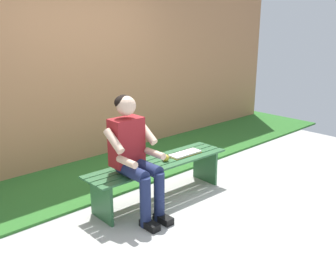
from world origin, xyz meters
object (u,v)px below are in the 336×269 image
person_seated (134,152)px  apple (166,158)px  bench_near (159,170)px  book_open (185,154)px

person_seated → apple: bearing=-173.0°
apple → person_seated: bearing=7.0°
bench_near → person_seated: 0.55m
person_seated → apple: (-0.49, -0.06, -0.20)m
apple → book_open: apple is taller
person_seated → apple: size_ratio=15.92×
person_seated → bench_near: bearing=-166.7°
person_seated → book_open: person_seated is taller
bench_near → book_open: bearing=175.4°
apple → book_open: size_ratio=0.19×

